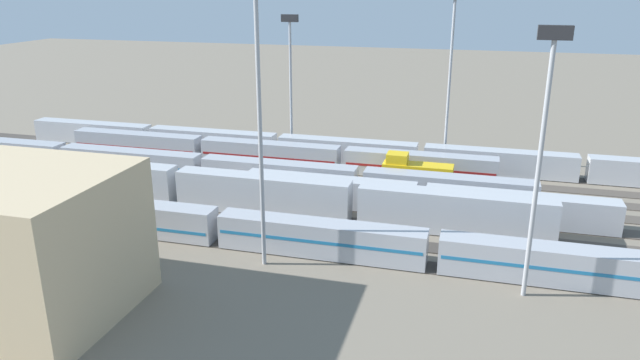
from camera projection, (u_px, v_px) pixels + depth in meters
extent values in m
plane|color=#756B5B|center=(289.00, 195.00, 83.31)|extent=(400.00, 400.00, 0.00)
cube|color=#3D3833|center=(322.00, 160.00, 99.29)|extent=(140.00, 2.80, 0.12)
cube|color=#4C443D|center=(313.00, 169.00, 94.72)|extent=(140.00, 2.80, 0.12)
cube|color=#4C443D|center=(305.00, 178.00, 90.15)|extent=(140.00, 2.80, 0.12)
cube|color=#4C443D|center=(295.00, 189.00, 85.57)|extent=(140.00, 2.80, 0.12)
cube|color=#4C443D|center=(284.00, 201.00, 81.00)|extent=(140.00, 2.80, 0.12)
cube|color=#4C443D|center=(271.00, 214.00, 76.43)|extent=(140.00, 2.80, 0.12)
cube|color=#3D3833|center=(257.00, 228.00, 71.85)|extent=(140.00, 2.80, 0.12)
cube|color=#3D3833|center=(241.00, 245.00, 67.28)|extent=(140.00, 2.80, 0.12)
cube|color=#A8AAB2|center=(557.00, 265.00, 58.26)|extent=(23.00, 3.00, 3.80)
cube|color=#1E6B9E|center=(557.00, 264.00, 58.22)|extent=(22.40, 3.06, 0.36)
cube|color=#A8AAB2|center=(321.00, 238.00, 64.31)|extent=(23.00, 3.00, 3.80)
cube|color=#1E6B9E|center=(321.00, 237.00, 64.26)|extent=(22.40, 3.06, 0.36)
cube|color=#A8AAB2|center=(125.00, 216.00, 70.37)|extent=(23.00, 3.00, 3.80)
cube|color=#1E6B9E|center=(125.00, 220.00, 70.52)|extent=(22.40, 3.06, 0.36)
cube|color=#B7BABF|center=(520.00, 209.00, 72.70)|extent=(23.00, 3.00, 3.80)
cube|color=#B7BABF|center=(329.00, 191.00, 78.75)|extent=(23.00, 3.00, 3.80)
cube|color=gold|center=(417.00, 176.00, 85.29)|extent=(10.00, 3.00, 3.60)
cube|color=gold|center=(397.00, 158.00, 85.25)|extent=(3.00, 2.70, 1.40)
cube|color=#A8AAB2|center=(420.00, 165.00, 89.88)|extent=(23.00, 3.00, 3.80)
cube|color=maroon|center=(420.00, 166.00, 89.92)|extent=(22.40, 3.06, 0.36)
cube|color=#A8AAB2|center=(270.00, 154.00, 95.94)|extent=(23.00, 3.00, 3.80)
cube|color=maroon|center=(270.00, 155.00, 96.00)|extent=(22.40, 3.06, 0.36)
cube|color=#A8AAB2|center=(138.00, 144.00, 101.99)|extent=(23.00, 3.00, 3.80)
cube|color=maroon|center=(138.00, 146.00, 102.10)|extent=(22.40, 3.06, 0.36)
cube|color=#B7BABF|center=(499.00, 162.00, 91.53)|extent=(23.00, 3.00, 3.80)
cube|color=#B7BABF|center=(347.00, 151.00, 97.58)|extent=(23.00, 3.00, 3.80)
cube|color=#B7BABF|center=(213.00, 141.00, 103.64)|extent=(23.00, 3.00, 3.80)
cube|color=#B7BABF|center=(93.00, 132.00, 109.69)|extent=(23.00, 3.00, 3.80)
cube|color=#B7BABF|center=(455.00, 213.00, 69.83)|extent=(23.00, 3.00, 5.00)
cube|color=#B7BABF|center=(263.00, 194.00, 75.88)|extent=(23.00, 3.00, 5.00)
cube|color=#B7BABF|center=(99.00, 179.00, 81.94)|extent=(23.00, 3.00, 5.00)
cube|color=#A8AAB2|center=(449.00, 189.00, 79.50)|extent=(23.00, 3.00, 3.80)
cube|color=#1E6B9E|center=(448.00, 192.00, 79.61)|extent=(22.40, 3.06, 0.36)
cube|color=#A8AAB2|center=(279.00, 175.00, 85.55)|extent=(23.00, 3.00, 3.80)
cube|color=#1E6B9E|center=(279.00, 177.00, 85.65)|extent=(22.40, 3.06, 0.36)
cube|color=#A8AAB2|center=(131.00, 162.00, 91.61)|extent=(23.00, 3.00, 3.80)
cube|color=#1E6B9E|center=(131.00, 162.00, 91.62)|extent=(22.40, 3.06, 0.36)
cube|color=#A8AAB2|center=(2.00, 151.00, 97.66)|extent=(23.00, 3.00, 3.80)
cube|color=#1E6B9E|center=(2.00, 152.00, 97.73)|extent=(22.40, 3.06, 0.36)
cylinder|color=#9EA0A5|center=(291.00, 90.00, 99.79)|extent=(0.44, 0.44, 22.34)
cube|color=#262628|center=(290.00, 18.00, 96.05)|extent=(2.80, 0.70, 1.20)
cylinder|color=#9EA0A5|center=(260.00, 139.00, 58.61)|extent=(0.44, 0.44, 27.46)
cylinder|color=#9EA0A5|center=(449.00, 86.00, 92.55)|extent=(0.44, 0.44, 26.01)
cylinder|color=#9EA0A5|center=(538.00, 177.00, 52.89)|extent=(0.44, 0.44, 23.92)
cube|color=#262628|center=(555.00, 33.00, 48.90)|extent=(2.80, 0.70, 1.20)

